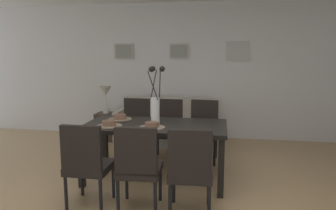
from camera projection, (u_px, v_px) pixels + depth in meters
The scene contains 21 objects.
back_wall_panel at pixel (193, 71), 6.17m from camera, with size 9.00×0.10×2.60m, color silver.
dining_table at pixel (155, 130), 4.06m from camera, with size 1.80×0.93×0.74m.
dining_chair_near_left at pixel (87, 161), 3.31m from camera, with size 0.44×0.44×0.92m.
dining_chair_near_right at pixel (135, 125), 5.04m from camera, with size 0.45×0.45×0.92m.
dining_chair_far_left at pixel (138, 164), 3.23m from camera, with size 0.47×0.47×0.92m.
dining_chair_far_right at pixel (168, 126), 4.94m from camera, with size 0.44×0.44×0.92m.
dining_chair_mid_left at pixel (190, 167), 3.14m from camera, with size 0.46×0.46×0.92m.
dining_chair_mid_right at pixel (204, 127), 4.86m from camera, with size 0.46×0.46×0.92m.
centerpiece_vase at pixel (155, 102), 4.00m from camera, with size 0.21×0.23×0.73m.
placemat_near_left at pixel (109, 126), 3.93m from camera, with size 0.32×0.32×0.01m, color #7F705B.
bowl_near_left at pixel (109, 123), 3.93m from camera, with size 0.17×0.17×0.07m.
placemat_near_right at pixel (120, 119), 4.34m from camera, with size 0.32×0.32×0.01m, color #7F705B.
bowl_near_right at pixel (120, 116), 4.33m from camera, with size 0.17×0.17×0.07m.
placemat_far_left at pixel (152, 127), 3.84m from camera, with size 0.32×0.32×0.01m, color #7F705B.
bowl_far_left at pixel (152, 124), 3.84m from camera, with size 0.17×0.17×0.07m.
sofa at pixel (166, 128), 5.86m from camera, with size 1.76×0.84×0.80m.
side_table at pixel (107, 126), 6.05m from camera, with size 0.36×0.36×0.52m, color #33261E.
table_lamp at pixel (106, 94), 5.95m from camera, with size 0.22×0.22×0.51m.
framed_picture_left at pixel (124, 51), 6.26m from camera, with size 0.39×0.03×0.31m.
framed_picture_center at pixel (179, 51), 6.08m from camera, with size 0.38×0.03×0.29m.
framed_picture_right at pixel (237, 51), 5.90m from camera, with size 0.42×0.03×0.37m.
Camera 1 is at (0.55, -2.94, 1.62)m, focal length 33.87 mm.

